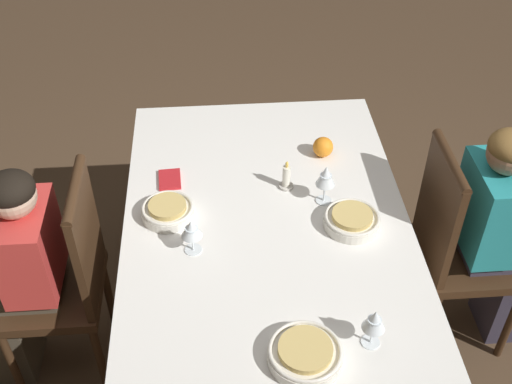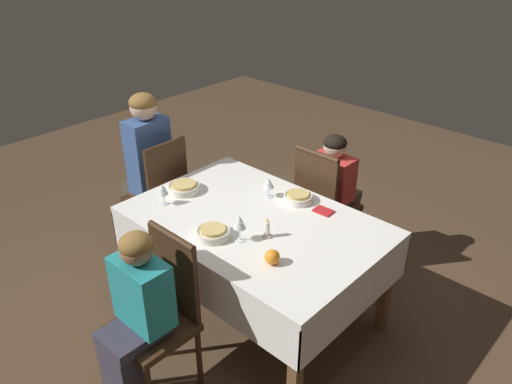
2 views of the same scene
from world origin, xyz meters
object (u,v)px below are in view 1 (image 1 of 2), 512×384
bowl_north (168,210)px  bowl_south (352,220)px  bowl_west (305,353)px  wine_glass_west (374,321)px  dining_table (267,238)px  wine_glass_south (326,177)px  person_child_red (19,272)px  orange_fruit (323,147)px  wine_glass_north (191,230)px  person_child_teal (500,232)px  candle_centerpiece (286,178)px  chair_south (456,244)px  chair_north (66,276)px  napkin_red_folded (170,179)px

bowl_north → bowl_south: bearing=-98.6°
bowl_west → bowl_north: 0.76m
wine_glass_west → bowl_west: bearing=101.7°
dining_table → bowl_south: (-0.04, -0.29, 0.11)m
wine_glass_south → bowl_west: bearing=166.5°
person_child_red → orange_fruit: (0.39, -1.16, 0.21)m
wine_glass_north → orange_fruit: size_ratio=1.66×
person_child_teal → wine_glass_south: (0.06, 0.68, 0.27)m
bowl_north → wine_glass_north: wine_glass_north is taller
person_child_teal → candle_centerpiece: 0.85m
bowl_south → candle_centerpiece: 0.31m
wine_glass_west → candle_centerpiece: bearing=13.2°
person_child_red → wine_glass_south: bearing=95.8°
person_child_teal → candle_centerpiece: size_ratio=8.45×
wine_glass_south → orange_fruit: bearing=-7.9°
chair_south → wine_glass_south: chair_south is taller
wine_glass_north → candle_centerpiece: 0.47m
person_child_red → wine_glass_north: (-0.10, -0.64, 0.27)m
candle_centerpiece → orange_fruit: 0.25m
orange_fruit → bowl_south: bearing=-174.6°
bowl_west → wine_glass_north: bearing=34.8°
chair_north → wine_glass_south: bearing=96.8°
napkin_red_folded → chair_south: bearing=-101.4°
bowl_south → wine_glass_south: wine_glass_south is taller
chair_south → person_child_red: bearing=91.9°
napkin_red_folded → chair_north: bearing=125.2°
chair_north → dining_table: bearing=91.8°
dining_table → wine_glass_north: wine_glass_north is taller
person_child_teal → person_child_red: (-0.05, 1.81, -0.02)m
wine_glass_south → orange_fruit: (0.27, -0.04, -0.07)m
chair_north → wine_glass_south: 1.02m
bowl_north → wine_glass_north: (-0.18, -0.09, 0.07)m
bowl_south → chair_north: bearing=88.8°
chair_north → napkin_red_folded: size_ratio=7.90×
dining_table → person_child_teal: person_child_teal is taller
chair_north → wine_glass_west: 1.17m
wine_glass_north → orange_fruit: (0.49, -0.52, -0.06)m
wine_glass_south → napkin_red_folded: bearing=74.3°
bowl_north → wine_glass_south: bearing=-86.2°
chair_north → bowl_west: size_ratio=4.32×
orange_fruit → chair_north: bearing=111.3°
dining_table → chair_north: size_ratio=1.61×
chair_north → person_child_teal: person_child_teal is taller
dining_table → bowl_west: size_ratio=6.95×
wine_glass_south → orange_fruit: size_ratio=1.99×
orange_fruit → napkin_red_folded: bearing=100.7°
dining_table → candle_centerpiece: candle_centerpiece is taller
chair_north → bowl_west: chair_north is taller
dining_table → orange_fruit: (0.37, -0.26, 0.13)m
dining_table → wine_glass_south: wine_glass_south is taller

